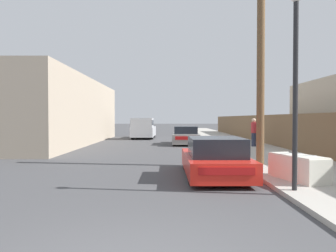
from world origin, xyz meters
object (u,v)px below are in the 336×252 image
(car_parked_mid, at_px, (187,136))
(pedestrian, at_px, (255,132))
(parked_sports_car_red, at_px, (216,159))
(pickup_truck, at_px, (145,128))
(discarded_fridge, at_px, (299,167))
(utility_pole, at_px, (262,58))
(street_lamp, at_px, (297,75))

(car_parked_mid, bearing_deg, pedestrian, -34.84)
(parked_sports_car_red, distance_m, pickup_truck, 19.95)
(discarded_fridge, bearing_deg, pickup_truck, 90.11)
(parked_sports_car_red, distance_m, utility_pole, 4.57)
(parked_sports_car_red, relative_size, utility_pole, 0.57)
(discarded_fridge, height_order, utility_pole, utility_pole)
(discarded_fridge, xyz_separation_m, utility_pole, (-0.17, 3.17, 3.65))
(utility_pole, height_order, street_lamp, utility_pole)
(discarded_fridge, height_order, parked_sports_car_red, parked_sports_car_red)
(car_parked_mid, bearing_deg, pickup_truck, 120.49)
(parked_sports_car_red, height_order, car_parked_mid, car_parked_mid)
(discarded_fridge, xyz_separation_m, parked_sports_car_red, (-2.18, 1.12, 0.10))
(car_parked_mid, xyz_separation_m, utility_pole, (2.22, -10.96, 3.51))
(car_parked_mid, relative_size, utility_pole, 0.59)
(pickup_truck, xyz_separation_m, pedestrian, (7.57, -9.65, 0.09))
(street_lamp, bearing_deg, pedestrian, 79.65)
(utility_pole, bearing_deg, pickup_truck, 108.13)
(pickup_truck, bearing_deg, parked_sports_car_red, 101.79)
(utility_pole, xyz_separation_m, street_lamp, (-0.44, -4.50, -1.24))
(parked_sports_car_red, xyz_separation_m, car_parked_mid, (-0.21, 13.01, 0.04))
(parked_sports_car_red, bearing_deg, street_lamp, -57.56)
(street_lamp, bearing_deg, parked_sports_car_red, 122.76)
(discarded_fridge, relative_size, street_lamp, 0.41)
(parked_sports_car_red, xyz_separation_m, pickup_truck, (-3.73, 19.59, 0.36))
(car_parked_mid, height_order, pickup_truck, pickup_truck)
(parked_sports_car_red, distance_m, car_parked_mid, 13.01)
(utility_pole, bearing_deg, parked_sports_car_red, -134.59)
(pickup_truck, distance_m, utility_pole, 18.73)
(pickup_truck, distance_m, street_lamp, 22.76)
(discarded_fridge, distance_m, utility_pole, 4.83)
(street_lamp, relative_size, pedestrian, 2.74)
(car_parked_mid, height_order, street_lamp, street_lamp)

